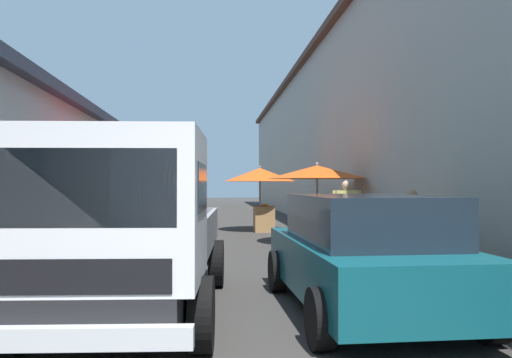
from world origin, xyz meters
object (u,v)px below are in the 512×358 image
object	(u,v)px
vendor_by_crates	(411,229)
vendor_in_shade	(347,211)
fruit_stall_near_right	(316,180)
delivery_truck	(125,235)
fruit_stall_far_left	(120,181)
hatchback_car	(363,253)
fruit_stall_mid_lane	(261,181)

from	to	relation	value
vendor_by_crates	vendor_in_shade	world-z (taller)	vendor_in_shade
fruit_stall_near_right	vendor_in_shade	xyz separation A→B (m)	(-1.86, -0.33, -0.72)
delivery_truck	fruit_stall_far_left	bearing A→B (deg)	10.65
hatchback_car	vendor_in_shade	bearing A→B (deg)	-13.07
fruit_stall_mid_lane	delivery_truck	size ratio (longest dim) A/B	0.49
fruit_stall_mid_lane	hatchback_car	distance (m)	10.94
fruit_stall_near_right	fruit_stall_far_left	bearing A→B (deg)	106.90
hatchback_car	delivery_truck	distance (m)	2.86
vendor_in_shade	hatchback_car	bearing A→B (deg)	166.93
fruit_stall_far_left	vendor_by_crates	distance (m)	6.51
delivery_truck	vendor_by_crates	world-z (taller)	delivery_truck
fruit_stall_mid_lane	vendor_by_crates	xyz separation A→B (m)	(-8.95, -1.63, -0.83)
delivery_truck	vendor_by_crates	distance (m)	4.91
hatchback_car	vendor_in_shade	distance (m)	5.32
fruit_stall_far_left	hatchback_car	world-z (taller)	fruit_stall_far_left
fruit_stall_mid_lane	vendor_by_crates	world-z (taller)	fruit_stall_mid_lane
fruit_stall_far_left	fruit_stall_near_right	xyz separation A→B (m)	(1.46, -4.82, 0.03)
fruit_stall_near_right	vendor_in_shade	size ratio (longest dim) A/B	1.57
fruit_stall_far_left	hatchback_car	size ratio (longest dim) A/B	0.57
delivery_truck	vendor_in_shade	distance (m)	7.01
fruit_stall_near_right	vendor_in_shade	distance (m)	2.02
hatchback_car	delivery_truck	size ratio (longest dim) A/B	0.79
fruit_stall_mid_lane	vendor_in_shade	distance (m)	5.94
fruit_stall_near_right	delivery_truck	size ratio (longest dim) A/B	0.53
vendor_by_crates	delivery_truck	bearing A→B (deg)	121.04
fruit_stall_far_left	vendor_in_shade	bearing A→B (deg)	-94.36
fruit_stall_mid_lane	hatchback_car	bearing A→B (deg)	-178.85
fruit_stall_far_left	fruit_stall_near_right	size ratio (longest dim) A/B	0.86
fruit_stall_mid_lane	vendor_in_shade	bearing A→B (deg)	-166.04
fruit_stall_near_right	vendor_in_shade	world-z (taller)	fruit_stall_near_right
delivery_truck	vendor_in_shade	world-z (taller)	delivery_truck
fruit_stall_far_left	fruit_stall_near_right	bearing A→B (deg)	-73.10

